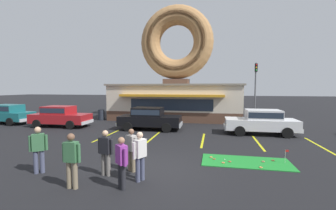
# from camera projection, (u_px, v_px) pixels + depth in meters

# --- Properties ---
(ground_plane) EXTENTS (160.00, 160.00, 0.00)m
(ground_plane) POSITION_uv_depth(u_px,v_px,m) (152.00, 168.00, 8.41)
(ground_plane) COLOR black
(donut_shop_building) EXTENTS (12.30, 6.75, 10.96)m
(donut_shop_building) POSITION_uv_depth(u_px,v_px,m) (176.00, 80.00, 22.03)
(donut_shop_building) COLOR brown
(donut_shop_building) RESTS_ON ground
(putting_mat) EXTENTS (3.49, 1.57, 0.03)m
(putting_mat) POSITION_uv_depth(u_px,v_px,m) (246.00, 162.00, 9.08)
(putting_mat) COLOR #1E842D
(putting_mat) RESTS_ON ground
(mini_donut_near_left) EXTENTS (0.13, 0.13, 0.04)m
(mini_donut_near_left) POSITION_uv_depth(u_px,v_px,m) (263.00, 162.00, 9.04)
(mini_donut_near_left) COLOR #A5724C
(mini_donut_near_left) RESTS_ON putting_mat
(mini_donut_near_right) EXTENTS (0.13, 0.13, 0.04)m
(mini_donut_near_right) POSITION_uv_depth(u_px,v_px,m) (261.00, 167.00, 8.38)
(mini_donut_near_right) COLOR #D17F47
(mini_donut_near_right) RESTS_ON putting_mat
(mini_donut_mid_left) EXTENTS (0.13, 0.13, 0.04)m
(mini_donut_mid_left) POSITION_uv_depth(u_px,v_px,m) (223.00, 163.00, 8.90)
(mini_donut_mid_left) COLOR #D17F47
(mini_donut_mid_left) RESTS_ON putting_mat
(mini_donut_mid_centre) EXTENTS (0.13, 0.13, 0.04)m
(mini_donut_mid_centre) POSITION_uv_depth(u_px,v_px,m) (230.00, 162.00, 9.04)
(mini_donut_mid_centre) COLOR brown
(mini_donut_mid_centre) RESTS_ON putting_mat
(mini_donut_mid_right) EXTENTS (0.13, 0.13, 0.04)m
(mini_donut_mid_right) POSITION_uv_depth(u_px,v_px,m) (214.00, 159.00, 9.37)
(mini_donut_mid_right) COLOR brown
(mini_donut_mid_right) RESTS_ON putting_mat
(mini_donut_far_left) EXTENTS (0.13, 0.13, 0.04)m
(mini_donut_far_left) POSITION_uv_depth(u_px,v_px,m) (211.00, 157.00, 9.62)
(mini_donut_far_left) COLOR #D17F47
(mini_donut_far_left) RESTS_ON putting_mat
(mini_donut_far_centre) EXTENTS (0.13, 0.13, 0.04)m
(mini_donut_far_centre) POSITION_uv_depth(u_px,v_px,m) (273.00, 160.00, 9.18)
(mini_donut_far_centre) COLOR brown
(mini_donut_far_centre) RESTS_ON putting_mat
(golf_ball) EXTENTS (0.04, 0.04, 0.04)m
(golf_ball) POSITION_uv_depth(u_px,v_px,m) (225.00, 160.00, 9.28)
(golf_ball) COLOR white
(golf_ball) RESTS_ON putting_mat
(putting_flag_pin) EXTENTS (0.13, 0.01, 0.55)m
(putting_flag_pin) POSITION_uv_depth(u_px,v_px,m) (286.00, 153.00, 8.86)
(putting_flag_pin) COLOR silver
(putting_flag_pin) RESTS_ON putting_mat
(car_red) EXTENTS (4.62, 2.10, 1.60)m
(car_red) POSITION_uv_depth(u_px,v_px,m) (60.00, 115.00, 17.36)
(car_red) COLOR maroon
(car_red) RESTS_ON ground
(car_teal) EXTENTS (4.61, 2.09, 1.60)m
(car_teal) POSITION_uv_depth(u_px,v_px,m) (7.00, 113.00, 18.86)
(car_teal) COLOR #196066
(car_teal) RESTS_ON ground
(car_white) EXTENTS (4.57, 2.00, 1.60)m
(car_white) POSITION_uv_depth(u_px,v_px,m) (261.00, 121.00, 14.49)
(car_white) COLOR silver
(car_white) RESTS_ON ground
(car_black) EXTENTS (4.61, 2.09, 1.60)m
(car_black) POSITION_uv_depth(u_px,v_px,m) (149.00, 118.00, 16.14)
(car_black) COLOR black
(car_black) RESTS_ON ground
(pedestrian_blue_sweater_man) EXTENTS (0.59, 0.30, 1.57)m
(pedestrian_blue_sweater_man) POSITION_uv_depth(u_px,v_px,m) (106.00, 151.00, 7.67)
(pedestrian_blue_sweater_man) COLOR slate
(pedestrian_blue_sweater_man) RESTS_ON ground
(pedestrian_hooded_kid) EXTENTS (0.46, 0.44, 1.57)m
(pedestrian_hooded_kid) POSITION_uv_depth(u_px,v_px,m) (122.00, 161.00, 6.65)
(pedestrian_hooded_kid) COLOR #232328
(pedestrian_hooded_kid) RESTS_ON ground
(pedestrian_leather_jacket_man) EXTENTS (0.39, 0.54, 1.61)m
(pedestrian_leather_jacket_man) POSITION_uv_depth(u_px,v_px,m) (140.00, 154.00, 7.22)
(pedestrian_leather_jacket_man) COLOR #474C66
(pedestrian_leather_jacket_man) RESTS_ON ground
(pedestrian_clipboard_woman) EXTENTS (0.51, 0.41, 1.55)m
(pedestrian_clipboard_woman) POSITION_uv_depth(u_px,v_px,m) (131.00, 148.00, 8.06)
(pedestrian_clipboard_woman) COLOR #7F7056
(pedestrian_clipboard_woman) RESTS_ON ground
(pedestrian_beanie_man) EXTENTS (0.51, 0.41, 1.66)m
(pedestrian_beanie_man) POSITION_uv_depth(u_px,v_px,m) (38.00, 148.00, 7.87)
(pedestrian_beanie_man) COLOR #474C66
(pedestrian_beanie_man) RESTS_ON ground
(pedestrian_crossing_woman) EXTENTS (0.60, 0.24, 1.67)m
(pedestrian_crossing_woman) POSITION_uv_depth(u_px,v_px,m) (72.00, 158.00, 6.67)
(pedestrian_crossing_woman) COLOR #7F7056
(pedestrian_crossing_woman) RESTS_ON ground
(trash_bin) EXTENTS (0.57, 0.57, 0.97)m
(trash_bin) POSITION_uv_depth(u_px,v_px,m) (101.00, 115.00, 20.99)
(trash_bin) COLOR #232833
(trash_bin) RESTS_ON ground
(traffic_light_pole) EXTENTS (0.28, 0.47, 5.80)m
(traffic_light_pole) POSITION_uv_depth(u_px,v_px,m) (256.00, 82.00, 25.20)
(traffic_light_pole) COLOR #595B60
(traffic_light_pole) RESTS_ON ground
(parking_stripe_far_left) EXTENTS (0.12, 3.60, 0.01)m
(parking_stripe_far_left) POSITION_uv_depth(u_px,v_px,m) (107.00, 136.00, 14.16)
(parking_stripe_far_left) COLOR yellow
(parking_stripe_far_left) RESTS_ON ground
(parking_stripe_left) EXTENTS (0.12, 3.60, 0.01)m
(parking_stripe_left) POSITION_uv_depth(u_px,v_px,m) (153.00, 138.00, 13.57)
(parking_stripe_left) COLOR yellow
(parking_stripe_left) RESTS_ON ground
(parking_stripe_mid_left) EXTENTS (0.12, 3.60, 0.01)m
(parking_stripe_mid_left) POSITION_uv_depth(u_px,v_px,m) (203.00, 140.00, 12.97)
(parking_stripe_mid_left) COLOR yellow
(parking_stripe_mid_left) RESTS_ON ground
(parking_stripe_centre) EXTENTS (0.12, 3.60, 0.01)m
(parking_stripe_centre) POSITION_uv_depth(u_px,v_px,m) (258.00, 142.00, 12.37)
(parking_stripe_centre) COLOR yellow
(parking_stripe_centre) RESTS_ON ground
(parking_stripe_mid_right) EXTENTS (0.12, 3.60, 0.01)m
(parking_stripe_mid_right) POSITION_uv_depth(u_px,v_px,m) (318.00, 145.00, 11.78)
(parking_stripe_mid_right) COLOR yellow
(parking_stripe_mid_right) RESTS_ON ground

